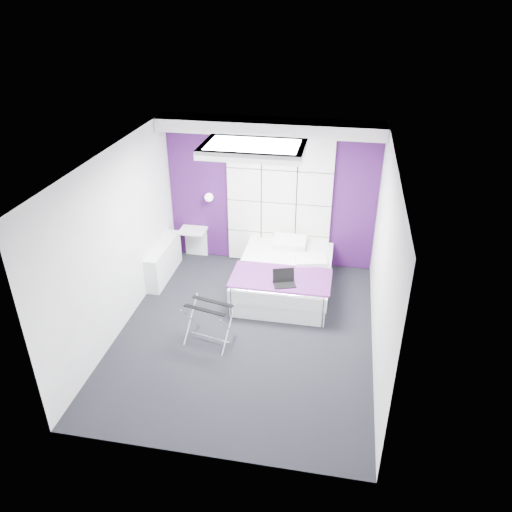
{
  "coord_description": "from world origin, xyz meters",
  "views": [
    {
      "loc": [
        1.21,
        -5.69,
        4.44
      ],
      "look_at": [
        0.08,
        0.35,
        1.08
      ],
      "focal_mm": 35.0,
      "sensor_mm": 36.0,
      "label": 1
    }
  ],
  "objects_px": {
    "wall_lamp": "(209,196)",
    "radiator": "(164,261)",
    "luggage_rack": "(209,323)",
    "bed": "(284,276)",
    "nightstand": "(193,230)",
    "laptop": "(285,280)"
  },
  "relations": [
    {
      "from": "nightstand",
      "to": "laptop",
      "type": "xyz_separation_m",
      "value": [
        1.85,
        -1.42,
        0.01
      ]
    },
    {
      "from": "nightstand",
      "to": "luggage_rack",
      "type": "height_order",
      "value": "luggage_rack"
    },
    {
      "from": "wall_lamp",
      "to": "radiator",
      "type": "relative_size",
      "value": 0.12
    },
    {
      "from": "bed",
      "to": "laptop",
      "type": "height_order",
      "value": "laptop"
    },
    {
      "from": "bed",
      "to": "nightstand",
      "type": "height_order",
      "value": "bed"
    },
    {
      "from": "radiator",
      "to": "laptop",
      "type": "height_order",
      "value": "laptop"
    },
    {
      "from": "bed",
      "to": "luggage_rack",
      "type": "xyz_separation_m",
      "value": [
        -0.85,
        -1.51,
        0.03
      ]
    },
    {
      "from": "nightstand",
      "to": "laptop",
      "type": "bearing_deg",
      "value": -37.48
    },
    {
      "from": "radiator",
      "to": "laptop",
      "type": "relative_size",
      "value": 3.72
    },
    {
      "from": "luggage_rack",
      "to": "bed",
      "type": "bearing_deg",
      "value": 73.66
    },
    {
      "from": "wall_lamp",
      "to": "luggage_rack",
      "type": "relative_size",
      "value": 0.24
    },
    {
      "from": "wall_lamp",
      "to": "nightstand",
      "type": "relative_size",
      "value": 0.33
    },
    {
      "from": "nightstand",
      "to": "laptop",
      "type": "distance_m",
      "value": 2.33
    },
    {
      "from": "nightstand",
      "to": "luggage_rack",
      "type": "xyz_separation_m",
      "value": [
        0.92,
        -2.31,
        -0.26
      ]
    },
    {
      "from": "radiator",
      "to": "laptop",
      "type": "bearing_deg",
      "value": -17.81
    },
    {
      "from": "wall_lamp",
      "to": "bed",
      "type": "height_order",
      "value": "wall_lamp"
    },
    {
      "from": "laptop",
      "to": "bed",
      "type": "bearing_deg",
      "value": 79.09
    },
    {
      "from": "wall_lamp",
      "to": "radiator",
      "type": "xyz_separation_m",
      "value": [
        -0.64,
        -0.76,
        -0.92
      ]
    },
    {
      "from": "radiator",
      "to": "bed",
      "type": "xyz_separation_m",
      "value": [
        2.08,
        -0.08,
        -0.03
      ]
    },
    {
      "from": "bed",
      "to": "radiator",
      "type": "bearing_deg",
      "value": 177.8
    },
    {
      "from": "radiator",
      "to": "bed",
      "type": "height_order",
      "value": "bed"
    },
    {
      "from": "luggage_rack",
      "to": "nightstand",
      "type": "bearing_deg",
      "value": 124.74
    }
  ]
}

